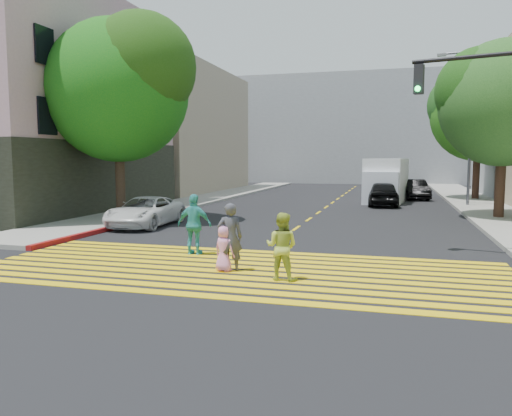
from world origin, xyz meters
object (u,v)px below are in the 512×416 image
at_px(white_sedan, 145,212).
at_px(white_van, 386,181).
at_px(pedestrian_child, 224,249).
at_px(pedestrian_extra, 195,224).
at_px(silver_car, 390,185).
at_px(tree_right_far, 480,109).
at_px(pedestrian_woman, 282,247).
at_px(tree_right_near, 506,96).
at_px(pedestrian_man, 230,237).
at_px(dark_car_parked, 414,189).
at_px(tree_left, 120,83).
at_px(dark_car_near, 383,193).

xyz_separation_m(white_sedan, white_van, (9.34, 14.53, 0.71)).
distance_m(pedestrian_child, pedestrian_extra, 2.40).
relative_size(pedestrian_child, white_sedan, 0.26).
height_order(pedestrian_extra, silver_car, pedestrian_extra).
xyz_separation_m(tree_right_far, pedestrian_woman, (-7.68, -24.46, -5.19)).
bearing_deg(tree_right_near, pedestrian_woman, -117.65).
xyz_separation_m(pedestrian_man, pedestrian_extra, (-1.67, 1.74, 0.03)).
bearing_deg(pedestrian_extra, white_van, -103.01).
bearing_deg(dark_car_parked, tree_right_near, -82.51).
distance_m(tree_right_near, pedestrian_child, 16.47).
relative_size(pedestrian_man, dark_car_parked, 0.42).
bearing_deg(pedestrian_woman, pedestrian_child, -10.56).
bearing_deg(white_van, tree_left, -124.14).
bearing_deg(pedestrian_extra, silver_car, -99.74).
bearing_deg(tree_right_far, white_van, -156.65).
bearing_deg(dark_car_near, pedestrian_child, 75.73).
xyz_separation_m(pedestrian_woman, silver_car, (2.11, 29.10, -0.09)).
relative_size(pedestrian_extra, silver_car, 0.37).
bearing_deg(pedestrian_man, dark_car_parked, -122.09).
bearing_deg(silver_car, pedestrian_extra, 78.93).
bearing_deg(white_van, pedestrian_man, -92.50).
height_order(tree_right_near, pedestrian_woman, tree_right_near).
distance_m(tree_right_far, pedestrian_woman, 26.15).
bearing_deg(dark_car_parked, pedestrian_woman, -108.14).
relative_size(pedestrian_man, white_sedan, 0.39).
height_order(dark_car_parked, white_van, white_van).
distance_m(tree_left, pedestrian_woman, 13.89).
height_order(tree_left, silver_car, tree_left).
bearing_deg(tree_left, silver_car, 60.58).
bearing_deg(silver_car, pedestrian_woman, 85.81).
xyz_separation_m(white_sedan, dark_car_parked, (11.19, 17.15, 0.07)).
distance_m(pedestrian_child, white_sedan, 9.09).
height_order(tree_left, tree_right_near, tree_left).
height_order(tree_right_near, tree_right_far, tree_right_far).
bearing_deg(white_van, pedestrian_extra, -97.93).
xyz_separation_m(tree_right_near, pedestrian_child, (-8.68, -13.09, -4.95)).
xyz_separation_m(tree_right_far, silver_car, (-5.56, 4.64, -5.29)).
height_order(tree_left, tree_right_far, tree_left).
xyz_separation_m(tree_left, white_van, (11.21, 13.12, -4.77)).
bearing_deg(white_van, tree_right_far, 29.72).
xyz_separation_m(tree_left, pedestrian_woman, (9.31, -8.84, -5.30)).
distance_m(pedestrian_extra, dark_car_parked, 23.32).
distance_m(tree_left, white_van, 17.91).
relative_size(dark_car_near, dark_car_parked, 1.04).
distance_m(tree_right_far, pedestrian_child, 26.26).
bearing_deg(silver_car, tree_right_near, 107.81).
bearing_deg(tree_right_far, pedestrian_man, -110.88).
height_order(pedestrian_man, silver_car, pedestrian_man).
xyz_separation_m(pedestrian_extra, dark_car_parked, (6.86, 22.28, -0.21)).
distance_m(pedestrian_woman, white_sedan, 10.52).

